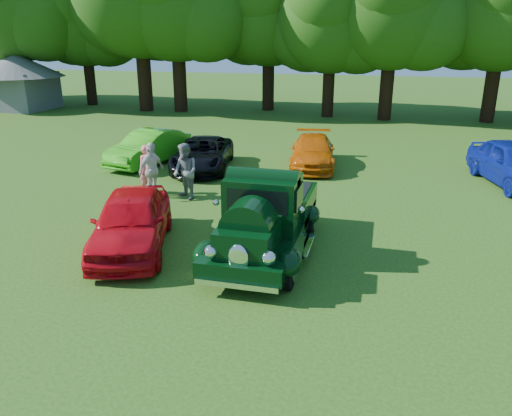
% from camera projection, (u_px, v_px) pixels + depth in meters
% --- Properties ---
extents(ground, '(120.00, 120.00, 0.00)m').
position_uv_depth(ground, '(221.00, 260.00, 11.98)').
color(ground, '#224C11').
rests_on(ground, ground).
extents(hero_pickup, '(2.39, 5.14, 2.01)m').
position_uv_depth(hero_pickup, '(265.00, 219.00, 12.16)').
color(hero_pickup, black).
rests_on(hero_pickup, ground).
extents(red_convertible, '(3.01, 4.63, 1.47)m').
position_uv_depth(red_convertible, '(131.00, 221.00, 12.44)').
color(red_convertible, red).
rests_on(red_convertible, ground).
extents(back_car_lime, '(2.32, 4.42, 1.39)m').
position_uv_depth(back_car_lime, '(149.00, 148.00, 20.72)').
color(back_car_lime, green).
rests_on(back_car_lime, ground).
extents(back_car_black, '(2.83, 4.77, 1.24)m').
position_uv_depth(back_car_black, '(203.00, 154.00, 19.92)').
color(back_car_black, black).
rests_on(back_car_black, ground).
extents(back_car_orange, '(2.26, 4.46, 1.24)m').
position_uv_depth(back_car_orange, '(313.00, 152.00, 20.31)').
color(back_car_orange, '#CB5807').
rests_on(back_car_orange, ground).
extents(spectator_pink, '(0.71, 0.70, 1.65)m').
position_uv_depth(spectator_pink, '(148.00, 169.00, 16.82)').
color(spectator_pink, '#DE5B6C').
rests_on(spectator_pink, ground).
extents(spectator_grey, '(1.13, 1.08, 1.84)m').
position_uv_depth(spectator_grey, '(185.00, 172.00, 16.20)').
color(spectator_grey, slate).
rests_on(spectator_grey, ground).
extents(spectator_white, '(0.76, 1.16, 1.84)m').
position_uv_depth(spectator_white, '(152.00, 170.00, 16.35)').
color(spectator_white, beige).
rests_on(spectator_white, ground).
extents(gazebo, '(6.40, 6.40, 3.90)m').
position_uv_depth(gazebo, '(18.00, 75.00, 35.54)').
color(gazebo, slate).
rests_on(gazebo, ground).
extents(tree_line, '(64.39, 10.67, 12.44)m').
position_uv_depth(tree_line, '(331.00, 1.00, 31.17)').
color(tree_line, black).
rests_on(tree_line, ground).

